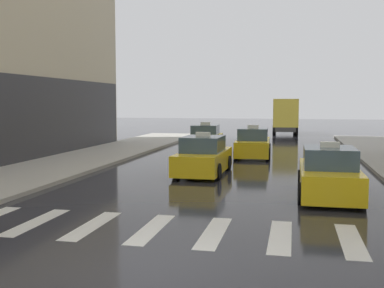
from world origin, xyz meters
The scene contains 7 objects.
ground_plane centered at (0.00, 0.00, 0.00)m, with size 160.00×160.00×0.00m, color #26262B.
crosswalk_markings centered at (0.00, 3.00, 0.00)m, with size 11.30×2.80×0.01m.
taxi_lead centered at (3.71, 7.95, 0.72)m, with size 1.94×4.54×1.80m.
taxi_second centered at (-1.18, 11.86, 0.72)m, with size 1.99×4.57×1.80m.
taxi_third centered at (0.36, 18.60, 0.72)m, with size 2.06×4.60×1.80m.
taxi_fourth centered at (-2.93, 21.77, 0.72)m, with size 2.11×4.62×1.80m.
box_truck centered at (1.78, 37.63, 1.85)m, with size 2.45×7.60×3.35m.
Camera 1 is at (2.56, -7.75, 3.07)m, focal length 44.09 mm.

